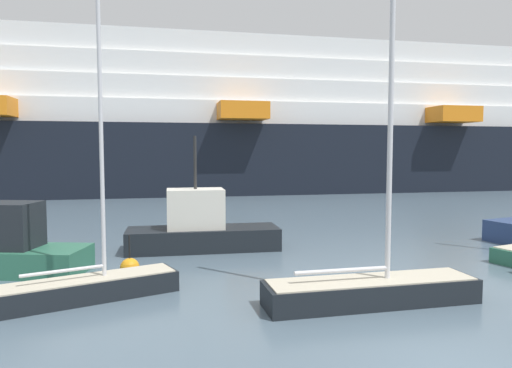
{
  "coord_description": "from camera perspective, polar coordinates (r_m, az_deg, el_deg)",
  "views": [
    {
      "loc": [
        -6.3,
        -7.79,
        4.56
      ],
      "look_at": [
        0.0,
        17.43,
        2.68
      ],
      "focal_mm": 32.48,
      "sensor_mm": 36.0,
      "label": 1
    }
  ],
  "objects": [
    {
      "name": "sailboat_2",
      "position": [
        14.48,
        14.07,
        -11.75
      ],
      "size": [
        6.5,
        1.63,
        12.92
      ],
      "rotation": [
        0.0,
        0.0,
        -0.02
      ],
      "color": "black",
      "rests_on": "ground_plane"
    },
    {
      "name": "fishing_boat_3",
      "position": [
        21.54,
        -6.83,
        -5.46
      ],
      "size": [
        7.05,
        2.67,
        5.23
      ],
      "rotation": [
        0.0,
        0.0,
        3.08
      ],
      "color": "black",
      "rests_on": "ground_plane"
    },
    {
      "name": "channel_buoy_1",
      "position": [
        17.57,
        -15.28,
        -9.87
      ],
      "size": [
        0.69,
        0.69,
        1.54
      ],
      "color": "orange",
      "rests_on": "ground_plane"
    },
    {
      "name": "sailboat_1",
      "position": [
        15.37,
        -19.67,
        -11.42
      ],
      "size": [
        5.42,
        2.82,
        10.12
      ],
      "rotation": [
        0.0,
        0.0,
        0.31
      ],
      "color": "black",
      "rests_on": "ground_plane"
    },
    {
      "name": "cruise_ship",
      "position": [
        54.79,
        -15.75,
        7.04
      ],
      "size": [
        132.45,
        24.75,
        23.33
      ],
      "rotation": [
        0.0,
        0.0,
        -0.04
      ],
      "color": "black",
      "rests_on": "ground_plane"
    }
  ]
}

